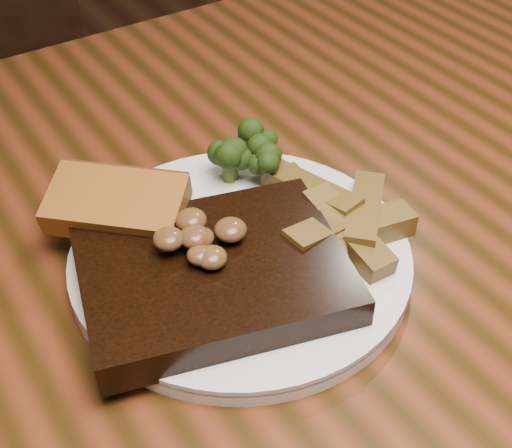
% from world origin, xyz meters
% --- Properties ---
extents(dining_table, '(1.60, 0.90, 0.75)m').
position_xyz_m(dining_table, '(0.00, 0.00, 0.66)').
color(dining_table, '#532310').
rests_on(dining_table, ground).
extents(plate, '(0.31, 0.31, 0.01)m').
position_xyz_m(plate, '(-0.03, 0.01, 0.76)').
color(plate, silver).
rests_on(plate, dining_table).
extents(steak, '(0.22, 0.19, 0.03)m').
position_xyz_m(steak, '(-0.07, -0.01, 0.78)').
color(steak, black).
rests_on(steak, plate).
extents(steak_bone, '(0.15, 0.05, 0.02)m').
position_xyz_m(steak_bone, '(-0.07, -0.08, 0.77)').
color(steak_bone, beige).
rests_on(steak_bone, plate).
extents(mushroom_pile, '(0.07, 0.07, 0.03)m').
position_xyz_m(mushroom_pile, '(-0.07, -0.01, 0.80)').
color(mushroom_pile, brown).
rests_on(mushroom_pile, steak).
extents(garlic_bread, '(0.12, 0.12, 0.02)m').
position_xyz_m(garlic_bread, '(-0.10, 0.08, 0.77)').
color(garlic_bread, '#974F1B').
rests_on(garlic_bread, plate).
extents(potato_wedges, '(0.12, 0.12, 0.02)m').
position_xyz_m(potato_wedges, '(0.04, -0.00, 0.77)').
color(potato_wedges, brown).
rests_on(potato_wedges, plate).
extents(broccoli_cluster, '(0.07, 0.07, 0.04)m').
position_xyz_m(broccoli_cluster, '(0.02, 0.09, 0.78)').
color(broccoli_cluster, '#20320B').
rests_on(broccoli_cluster, plate).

